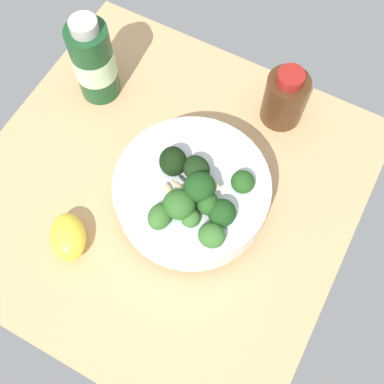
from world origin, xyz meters
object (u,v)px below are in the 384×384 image
Objects in this scene: bottle_short at (94,61)px; bowl_of_broccoli at (192,192)px; lemon_wedge at (68,237)px; bottle_tall at (285,98)px.

bowl_of_broccoli is at bearing -25.76° from bottle_short.
lemon_wedge is at bearing -66.65° from bottle_short.
bowl_of_broccoli reaches higher than lemon_wedge.
bowl_of_broccoli is 26.69cm from bottle_short.
lemon_wedge is (-13.00, -13.73, -2.51)cm from bowl_of_broccoli.
bottle_short is (-10.91, 25.27, 5.16)cm from lemon_wedge.
bowl_of_broccoli is 3.09× the size of lemon_wedge.
bottle_tall is at bearing 62.54° from lemon_wedge.
lemon_wedge is 0.46× the size of bottle_short.
lemon_wedge is 0.68× the size of bottle_tall.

